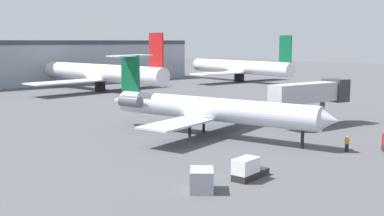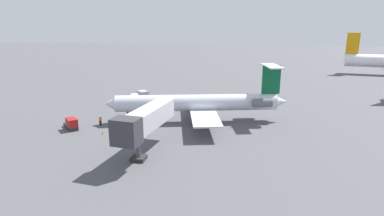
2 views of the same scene
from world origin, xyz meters
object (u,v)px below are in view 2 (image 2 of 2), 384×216
jet_bridge (143,122)px  cargo_container_uld (143,95)px  baggage_tug_trailing (134,100)px  baggage_tug_lead (71,124)px  ground_crew_marshaller (100,121)px  traffic_cone_mid (103,132)px  regional_jet (201,102)px

jet_bridge → cargo_container_uld: size_ratio=4.36×
baggage_tug_trailing → baggage_tug_lead: bearing=-11.3°
jet_bridge → cargo_container_uld: (-31.48, -11.50, -3.74)m
jet_bridge → ground_crew_marshaller: (-10.66, -11.64, -3.76)m
jet_bridge → cargo_container_uld: 33.72m
baggage_tug_lead → baggage_tug_trailing: bearing=168.7°
jet_bridge → ground_crew_marshaller: jet_bridge is taller
cargo_container_uld → baggage_tug_lead: bearing=-9.3°
baggage_tug_trailing → traffic_cone_mid: bearing=7.1°
baggage_tug_trailing → traffic_cone_mid: (19.70, 2.46, -0.56)m
ground_crew_marshaller → baggage_tug_trailing: size_ratio=0.40×
jet_bridge → baggage_tug_trailing: jet_bridge is taller
jet_bridge → ground_crew_marshaller: size_ratio=8.01×
ground_crew_marshaller → cargo_container_uld: bearing=179.6°
regional_jet → ground_crew_marshaller: size_ratio=18.73×
jet_bridge → baggage_tug_lead: 17.69m
regional_jet → baggage_tug_lead: regional_jet is taller
ground_crew_marshaller → baggage_tug_lead: baggage_tug_lead is taller
baggage_tug_trailing → cargo_container_uld: bearing=177.9°
jet_bridge → baggage_tug_lead: (-7.88, -15.38, -3.78)m
cargo_container_uld → traffic_cone_mid: (24.86, 2.27, -0.60)m
baggage_tug_lead → ground_crew_marshaller: bearing=126.7°
baggage_tug_trailing → ground_crew_marshaller: bearing=0.2°
ground_crew_marshaller → cargo_container_uld: cargo_container_uld is taller
ground_crew_marshaller → traffic_cone_mid: size_ratio=3.07×
traffic_cone_mid → cargo_container_uld: bearing=-174.8°
ground_crew_marshaller → traffic_cone_mid: ground_crew_marshaller is taller
regional_jet → baggage_tug_lead: 22.00m
ground_crew_marshaller → jet_bridge: bearing=47.5°
traffic_cone_mid → jet_bridge: bearing=54.4°
ground_crew_marshaller → cargo_container_uld: size_ratio=0.54×
regional_jet → ground_crew_marshaller: (5.60, -16.43, -2.63)m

